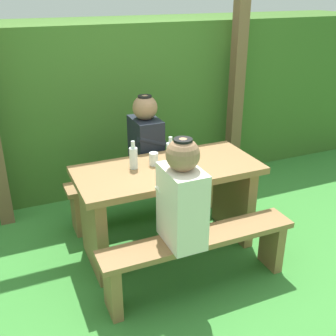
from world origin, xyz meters
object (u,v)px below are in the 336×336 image
object	(u,v)px
person_white_shirt	(182,196)
person_black_coat	(146,140)
picnic_table	(168,194)
bench_far	(145,187)
bottle_left	(133,157)
bench_near	(199,251)
bottle_right	(171,152)
cell_phone	(181,172)
drinking_glass	(154,159)

from	to	relation	value
person_white_shirt	person_black_coat	size ratio (longest dim) A/B	1.00
picnic_table	person_white_shirt	size ratio (longest dim) A/B	1.95
bench_far	bottle_left	bearing A→B (deg)	-118.46
bench_near	bottle_right	world-z (taller)	bottle_right
picnic_table	bottle_right	xyz separation A→B (m)	(0.06, 0.09, 0.31)
picnic_table	cell_phone	size ratio (longest dim) A/B	10.00
bench_far	cell_phone	size ratio (longest dim) A/B	10.00
bench_far	drinking_glass	size ratio (longest dim) A/B	14.22
picnic_table	drinking_glass	bearing A→B (deg)	135.75
bench_near	bottle_left	distance (m)	0.83
person_white_shirt	bottle_left	xyz separation A→B (m)	(-0.11, 0.61, 0.05)
bench_near	cell_phone	distance (m)	0.58
person_white_shirt	cell_phone	xyz separation A→B (m)	(0.18, 0.40, -0.03)
cell_phone	person_white_shirt	bearing A→B (deg)	-122.94
person_white_shirt	picnic_table	bearing A→B (deg)	75.76
bottle_right	cell_phone	world-z (taller)	bottle_right
bottle_right	bench_far	bearing A→B (deg)	97.69
picnic_table	bottle_right	distance (m)	0.33
bottle_right	cell_phone	xyz separation A→B (m)	(-0.01, -0.22, -0.08)
picnic_table	cell_phone	bearing A→B (deg)	-68.54
drinking_glass	cell_phone	size ratio (longest dim) A/B	0.70
bench_near	drinking_glass	world-z (taller)	drinking_glass
bottle_left	bottle_right	distance (m)	0.30
bench_near	person_black_coat	xyz separation A→B (m)	(0.02, 1.06, 0.45)
bench_far	cell_phone	world-z (taller)	cell_phone
picnic_table	bottle_right	world-z (taller)	bottle_right
bench_near	bottle_right	size ratio (longest dim) A/B	6.91
drinking_glass	bottle_right	xyz separation A→B (m)	(0.14, 0.01, 0.03)
bottle_left	bottle_right	size ratio (longest dim) A/B	1.06
picnic_table	bench_near	size ratio (longest dim) A/B	1.00
person_black_coat	cell_phone	distance (m)	0.66
bench_far	person_black_coat	xyz separation A→B (m)	(0.02, -0.00, 0.45)
bottle_left	bottle_right	world-z (taller)	bottle_left
person_white_shirt	drinking_glass	distance (m)	0.61
picnic_table	drinking_glass	size ratio (longest dim) A/B	14.22
cell_phone	bench_near	bearing A→B (deg)	-105.31
person_white_shirt	bottle_left	size ratio (longest dim) A/B	3.35
bench_near	bottle_left	xyz separation A→B (m)	(-0.24, 0.62, 0.50)
person_black_coat	bench_near	bearing A→B (deg)	-91.19
person_white_shirt	drinking_glass	size ratio (longest dim) A/B	7.31
drinking_glass	bottle_right	size ratio (longest dim) A/B	0.49
bench_near	bench_far	world-z (taller)	same
bench_near	bench_far	distance (m)	1.06
bottle_right	person_black_coat	bearing A→B (deg)	94.91
person_black_coat	drinking_glass	bearing A→B (deg)	-103.25
person_black_coat	bottle_left	bearing A→B (deg)	-120.79
person_white_shirt	cell_phone	bearing A→B (deg)	65.27
drinking_glass	bottle_left	bearing A→B (deg)	179.11
person_white_shirt	bottle_left	distance (m)	0.62
bottle_left	person_black_coat	bearing A→B (deg)	59.21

